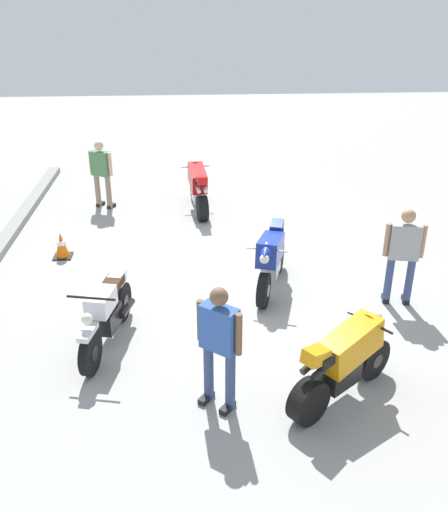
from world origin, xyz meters
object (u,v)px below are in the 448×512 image
at_px(person_in_gray_shirt, 403,251).
at_px(traffic_cone, 62,245).
at_px(motorcycle_silver_cruiser, 107,314).
at_px(person_in_green_shirt, 101,170).
at_px(motorcycle_blue_sportbike, 271,258).
at_px(motorcycle_orange_sportbike, 345,360).
at_px(motorcycle_red_sportbike, 198,187).
at_px(person_in_blue_shirt, 219,340).

xyz_separation_m(person_in_gray_shirt, traffic_cone, (2.25, 6.12, -0.74)).
height_order(motorcycle_silver_cruiser, person_in_green_shirt, person_in_green_shirt).
distance_m(motorcycle_silver_cruiser, motorcycle_blue_sportbike, 3.14).
bearing_deg(motorcycle_orange_sportbike, person_in_green_shirt, 80.96).
xyz_separation_m(motorcycle_red_sportbike, person_in_green_shirt, (0.36, 2.33, 0.36)).
relative_size(motorcycle_silver_cruiser, traffic_cone, 3.90).
bearing_deg(person_in_gray_shirt, motorcycle_silver_cruiser, 110.77).
bearing_deg(person_in_gray_shirt, traffic_cone, 80.03).
height_order(motorcycle_silver_cruiser, person_in_gray_shirt, person_in_gray_shirt).
xyz_separation_m(motorcycle_silver_cruiser, motorcycle_orange_sportbike, (-1.48, -3.24, 0.07)).
distance_m(motorcycle_red_sportbike, person_in_gray_shirt, 5.78).
bearing_deg(motorcycle_orange_sportbike, person_in_blue_shirt, 142.93).
relative_size(motorcycle_blue_sportbike, person_in_green_shirt, 1.15).
distance_m(motorcycle_silver_cruiser, person_in_green_shirt, 6.05).
height_order(motorcycle_silver_cruiser, motorcycle_blue_sportbike, motorcycle_blue_sportbike).
relative_size(motorcycle_red_sportbike, person_in_green_shirt, 1.17).
relative_size(person_in_green_shirt, person_in_blue_shirt, 0.97).
distance_m(motorcycle_orange_sportbike, person_in_gray_shirt, 2.88).
bearing_deg(person_in_green_shirt, motorcycle_orange_sportbike, -123.03).
bearing_deg(motorcycle_blue_sportbike, person_in_gray_shirt, 89.37).
distance_m(motorcycle_silver_cruiser, person_in_blue_shirt, 2.24).
bearing_deg(motorcycle_red_sportbike, person_in_gray_shirt, -151.67).
bearing_deg(person_in_green_shirt, motorcycle_red_sportbike, -70.32).
xyz_separation_m(motorcycle_red_sportbike, person_in_gray_shirt, (-4.72, -3.30, 0.40)).
distance_m(motorcycle_red_sportbike, person_in_green_shirt, 2.38).
xyz_separation_m(motorcycle_red_sportbike, traffic_cone, (-2.48, 2.82, -0.33)).
bearing_deg(motorcycle_orange_sportbike, traffic_cone, 96.91).
bearing_deg(person_in_gray_shirt, person_in_green_shirt, 58.14).
relative_size(motorcycle_silver_cruiser, person_in_blue_shirt, 1.20).
relative_size(person_in_gray_shirt, person_in_blue_shirt, 1.01).
distance_m(motorcycle_blue_sportbike, motorcycle_red_sportbike, 4.20).
xyz_separation_m(motorcycle_silver_cruiser, person_in_blue_shirt, (-1.49, -1.61, 0.47)).
xyz_separation_m(motorcycle_silver_cruiser, motorcycle_blue_sportbike, (1.59, -2.71, 0.07)).
bearing_deg(traffic_cone, person_in_gray_shirt, -110.16).
bearing_deg(motorcycle_silver_cruiser, person_in_gray_shirt, 112.64).
relative_size(motorcycle_blue_sportbike, motorcycle_red_sportbike, 0.98).
xyz_separation_m(person_in_blue_shirt, traffic_cone, (4.64, 2.91, -0.73)).
xyz_separation_m(motorcycle_blue_sportbike, motorcycle_red_sportbike, (4.03, 1.20, 0.00)).
distance_m(motorcycle_red_sportbike, person_in_blue_shirt, 7.13).
bearing_deg(motorcycle_red_sportbike, person_in_blue_shirt, 174.16).
bearing_deg(motorcycle_blue_sportbike, traffic_cone, -93.47).
bearing_deg(person_in_gray_shirt, person_in_blue_shirt, 136.92).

